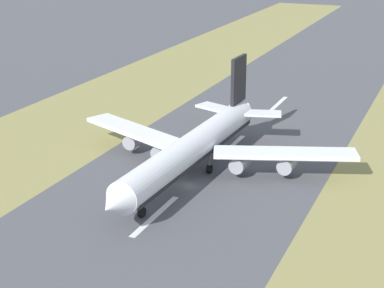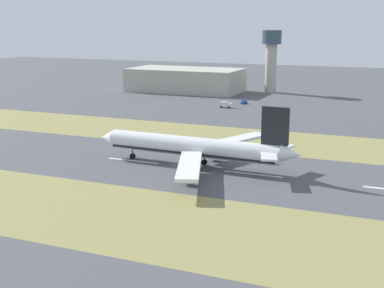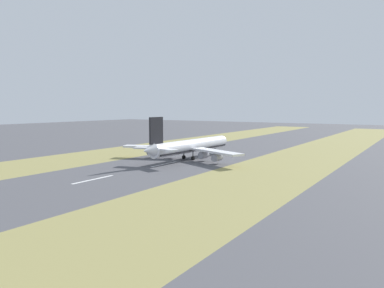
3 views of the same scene
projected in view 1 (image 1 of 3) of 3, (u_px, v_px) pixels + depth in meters
ground_plane at (188, 185)px, 127.68m from camera, size 800.00×800.00×0.00m
grass_median_east at (5, 155)px, 144.25m from camera, size 40.00×600.00×0.01m
centreline_dash_near at (278, 104)px, 184.12m from camera, size 1.20×18.00×0.01m
centreline_dash_mid at (231, 147)px, 149.34m from camera, size 1.20×18.00×0.01m
centreline_dash_far at (155, 216)px, 114.56m from camera, size 1.20×18.00×0.01m
airplane_main_jet at (196, 146)px, 132.09m from camera, size 64.10×67.14×20.20m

